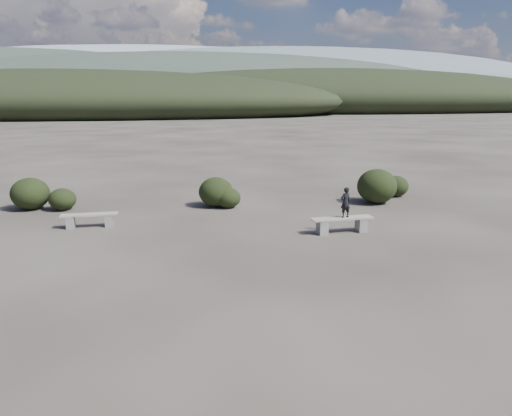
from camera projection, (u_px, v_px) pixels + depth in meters
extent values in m
plane|color=#2B2621|center=(266.00, 295.00, 10.67)|extent=(1200.00, 1200.00, 0.00)
cube|color=slate|center=(70.00, 222.00, 15.90)|extent=(0.27, 0.36, 0.39)
cube|color=slate|center=(109.00, 220.00, 16.14)|extent=(0.27, 0.36, 0.39)
cube|color=gray|center=(89.00, 215.00, 15.97)|extent=(1.80, 0.50, 0.05)
cube|color=slate|center=(322.00, 227.00, 15.23)|extent=(0.31, 0.41, 0.43)
cube|color=slate|center=(361.00, 225.00, 15.54)|extent=(0.31, 0.41, 0.43)
cube|color=gray|center=(342.00, 218.00, 15.33)|extent=(1.98, 0.61, 0.05)
imported|color=black|center=(345.00, 202.00, 15.24)|extent=(0.39, 0.31, 0.94)
ellipsoid|color=black|center=(62.00, 199.00, 18.36)|extent=(0.99, 0.99, 0.81)
ellipsoid|color=black|center=(216.00, 192.00, 18.91)|extent=(1.31, 1.31, 1.12)
ellipsoid|color=black|center=(228.00, 198.00, 18.74)|extent=(0.96, 0.96, 0.77)
ellipsoid|color=black|center=(377.00, 186.00, 19.47)|extent=(1.54, 1.54, 1.35)
ellipsoid|color=black|center=(396.00, 186.00, 20.82)|extent=(1.04, 1.04, 0.86)
ellipsoid|color=black|center=(30.00, 194.00, 18.44)|extent=(1.39, 1.39, 1.18)
ellipsoid|color=black|center=(60.00, 102.00, 93.64)|extent=(110.00, 40.00, 12.00)
ellipsoid|color=black|center=(338.00, 98.00, 120.84)|extent=(120.00, 44.00, 14.00)
ellipsoid|color=#303B31|center=(190.00, 90.00, 163.95)|extent=(190.00, 64.00, 24.00)
ellipsoid|color=slate|center=(302.00, 84.00, 307.44)|extent=(340.00, 110.00, 44.00)
ellipsoid|color=#8E96A0|center=(149.00, 83.00, 390.06)|extent=(460.00, 140.00, 56.00)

